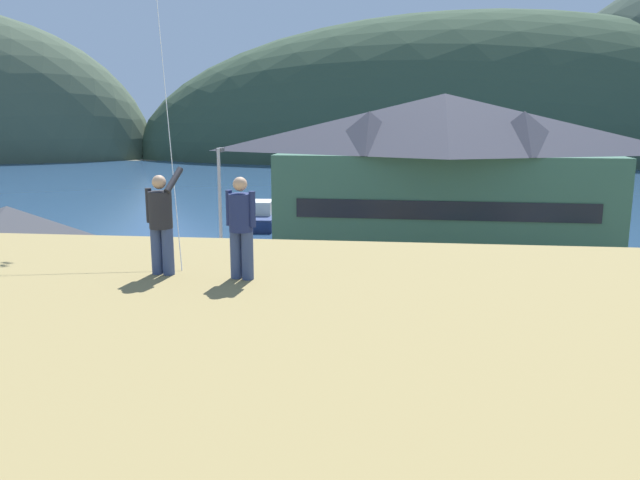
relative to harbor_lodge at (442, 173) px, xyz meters
The scene contains 20 objects.
ground_plane 22.93m from the harbor_lodge, 106.81° to the right, with size 600.00×600.00×0.00m, color #66604C.
parking_lot_pad 18.37m from the harbor_lodge, 111.54° to the right, with size 40.00×20.00×0.10m, color gray.
bay_water 39.62m from the harbor_lodge, 99.44° to the left, with size 360.00×84.00×0.03m, color navy.
far_hill_east_peak 93.82m from the harbor_lodge, 81.27° to the left, with size 144.65×47.51×58.74m, color #334733.
far_hill_center_saddle 102.79m from the harbor_lodge, 78.17° to the left, with size 144.34×52.56×48.59m, color #2D3D33.
harbor_lodge is the anchor object (origin of this frame).
storage_shed_near_lot 25.15m from the harbor_lodge, 138.61° to the right, with size 8.28×6.36×5.53m.
wharf_dock 15.60m from the harbor_lodge, 134.31° to the left, with size 3.20×10.83×0.70m.
moored_boat_wharfside 18.29m from the harbor_lodge, 142.01° to the left, with size 3.00×8.11×2.16m.
moored_boat_outer_mooring 11.20m from the harbor_lodge, 132.40° to the left, with size 2.35×7.02×2.16m.
parked_car_back_row_right 21.93m from the harbor_lodge, 111.88° to the right, with size 4.25×2.15×1.82m.
parked_car_mid_row_far 20.33m from the harbor_lodge, 128.54° to the right, with size 4.31×2.28×1.82m.
parked_car_mid_row_center 21.56m from the harbor_lodge, 92.81° to the right, with size 4.27×2.19×1.82m.
parked_car_mid_row_near 25.80m from the harbor_lodge, 124.86° to the right, with size 4.32×2.30×1.82m.
parked_car_front_row_silver 15.79m from the harbor_lodge, 83.03° to the right, with size 4.21×2.08×1.82m.
parked_car_front_row_red 16.48m from the harbor_lodge, 100.02° to the right, with size 4.33×2.31×1.82m.
parked_car_lone_by_shed 20.44m from the harbor_lodge, 79.67° to the right, with size 4.35×2.36×1.82m.
parking_light_pole 15.73m from the harbor_lodge, 136.76° to the right, with size 0.24×0.78×7.52m.
person_kite_flyer 30.84m from the harbor_lodge, 103.29° to the right, with size 0.58×0.63×1.86m.
person_companion 30.68m from the harbor_lodge, 100.59° to the right, with size 0.53×0.40×1.74m.
Camera 1 is at (3.32, -18.97, 9.23)m, focal length 35.24 mm.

